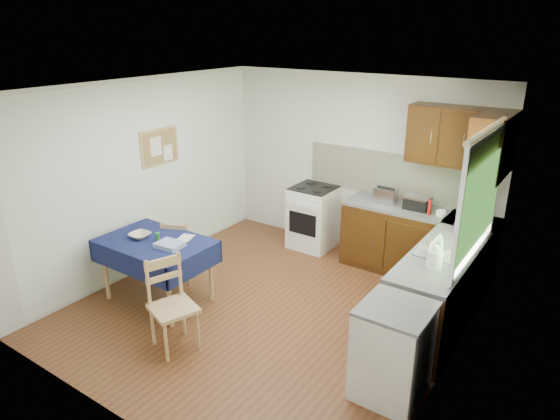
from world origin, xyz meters
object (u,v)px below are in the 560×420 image
Objects in this scene: chair_far at (179,249)px; sandwich_press at (417,202)px; toaster at (385,195)px; chair_near at (171,302)px; dining_table at (156,249)px; kettle at (435,258)px; dish_rack at (436,253)px.

sandwich_press is (2.34, 1.91, 0.54)m from chair_far.
chair_near is at bearing -91.27° from toaster.
kettle reaches higher than dining_table.
sandwich_press is at bearing -5.40° from chair_near.
chair_near is 3.18× the size of sandwich_press.
chair_near reaches higher than dining_table.
chair_far is 2.99× the size of toaster.
chair_near is at bearing -95.48° from sandwich_press.
chair_near is 3.11m from toaster.
sandwich_press is (2.22, 2.38, 0.32)m from dining_table.
dish_rack is (0.64, -1.22, -0.06)m from sandwich_press.
chair_far is at bearing -151.55° from dish_rack.
dish_rack is at bearing 168.29° from chair_far.
chair_far is at bearing -120.36° from sandwich_press.
toaster reaches higher than dish_rack.
chair_far is 2.17× the size of dish_rack.
chair_near is 2.61m from kettle.
chair_far is (-0.12, 0.47, -0.22)m from dining_table.
toaster reaches higher than dining_table.
sandwich_press is at bearing 133.11° from dish_rack.
sandwich_press is at bearing 20.29° from toaster.
dining_table is at bearing -112.52° from sandwich_press.
toaster is at bearing 71.52° from dining_table.
kettle reaches higher than toaster.
sandwich_press reaches higher than dining_table.
kettle is (1.14, -1.50, 0.01)m from toaster.
chair_far is 3.09m from dish_rack.
chair_far is 1.37m from chair_near.
sandwich_press is 1.38m from dish_rack.
dish_rack reaches higher than sandwich_press.
toaster is (1.79, 2.36, 0.34)m from dining_table.
toaster reaches higher than chair_near.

